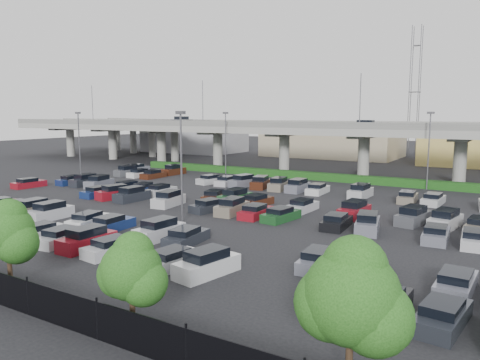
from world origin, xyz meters
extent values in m
plane|color=black|center=(0.00, 0.00, 0.00)|extent=(280.00, 280.00, 0.00)
cube|color=gray|center=(0.00, 32.00, 7.25)|extent=(150.00, 13.00, 1.10)
cube|color=#63645F|center=(0.00, 25.75, 8.30)|extent=(150.00, 0.50, 1.00)
cube|color=#63645F|center=(0.00, 38.25, 8.30)|extent=(150.00, 0.50, 1.00)
cylinder|color=gray|center=(-65.00, 32.00, 3.35)|extent=(1.80, 1.80, 6.70)
cube|color=#63645F|center=(-65.00, 32.00, 6.50)|extent=(2.60, 9.75, 0.50)
cylinder|color=gray|center=(-51.00, 32.00, 3.35)|extent=(1.80, 1.80, 6.70)
cube|color=#63645F|center=(-51.00, 32.00, 6.50)|extent=(2.60, 9.75, 0.50)
cylinder|color=gray|center=(-37.00, 32.00, 3.35)|extent=(1.80, 1.80, 6.70)
cube|color=#63645F|center=(-37.00, 32.00, 6.50)|extent=(2.60, 9.75, 0.50)
cylinder|color=gray|center=(-23.00, 32.00, 3.35)|extent=(1.80, 1.80, 6.70)
cube|color=#63645F|center=(-23.00, 32.00, 6.50)|extent=(2.60, 9.75, 0.50)
cylinder|color=gray|center=(-9.00, 32.00, 3.35)|extent=(1.80, 1.80, 6.70)
cube|color=#63645F|center=(-9.00, 32.00, 6.50)|extent=(2.60, 9.75, 0.50)
cylinder|color=gray|center=(5.00, 32.00, 3.35)|extent=(1.80, 1.80, 6.70)
cube|color=#63645F|center=(5.00, 32.00, 6.50)|extent=(2.60, 9.75, 0.50)
cylinder|color=gray|center=(19.00, 32.00, 3.35)|extent=(1.80, 1.80, 6.70)
cube|color=#63645F|center=(19.00, 32.00, 6.50)|extent=(2.60, 9.75, 0.50)
cube|color=#505157|center=(-34.00, 35.00, 8.32)|extent=(4.40, 1.82, 1.05)
cube|color=black|center=(-34.00, 35.00, 9.14)|extent=(2.60, 1.60, 0.65)
cube|color=#505157|center=(6.00, 29.00, 8.21)|extent=(4.40, 1.82, 0.82)
cube|color=black|center=(6.00, 29.00, 8.84)|extent=(2.30, 1.60, 0.50)
cylinder|color=#515056|center=(-50.00, 25.90, 11.80)|extent=(0.14, 0.14, 8.00)
cylinder|color=#515056|center=(-22.00, 25.90, 11.80)|extent=(0.14, 0.14, 8.00)
cylinder|color=#515056|center=(6.00, 25.90, 11.80)|extent=(0.14, 0.14, 8.00)
cube|color=gray|center=(-52.00, 43.00, 7.25)|extent=(50.93, 30.13, 1.10)
cube|color=#63645F|center=(-52.00, 43.00, 8.30)|extent=(47.34, 22.43, 1.00)
cylinder|color=gray|center=(-69.22, 51.03, 3.35)|extent=(1.60, 1.60, 6.70)
cylinder|color=gray|center=(-58.34, 45.96, 3.35)|extent=(1.60, 1.60, 6.70)
cylinder|color=gray|center=(-47.47, 40.89, 3.35)|extent=(1.60, 1.60, 6.70)
cylinder|color=gray|center=(-36.59, 35.82, 3.35)|extent=(1.60, 1.60, 6.70)
cube|color=#143C11|center=(0.00, 25.00, 0.55)|extent=(66.00, 1.60, 1.10)
cylinder|color=black|center=(6.00, -28.00, 1.00)|extent=(0.10, 0.10, 2.00)
cylinder|color=black|center=(11.00, -28.00, 1.00)|extent=(0.10, 0.10, 2.00)
cylinder|color=black|center=(16.00, -28.00, 1.00)|extent=(0.10, 0.10, 2.00)
cylinder|color=#332316|center=(2.00, -26.39, 0.99)|extent=(0.26, 0.26, 1.97)
sphere|color=#1B4412|center=(2.00, -26.39, 3.39)|extent=(3.07, 3.07, 3.07)
sphere|color=#1B4412|center=(2.71, -26.29, 2.85)|extent=(2.41, 2.41, 2.41)
sphere|color=#1B4412|center=(1.40, -26.47, 3.07)|extent=(2.41, 2.41, 2.41)
sphere|color=#1B4412|center=(2.04, -26.27, 4.27)|extent=(2.08, 2.08, 2.08)
cylinder|color=#332316|center=(12.00, -26.82, 0.90)|extent=(0.26, 0.26, 1.80)
sphere|color=#1B4412|center=(12.00, -26.82, 3.09)|extent=(2.79, 2.79, 2.79)
sphere|color=#1B4412|center=(12.65, -26.72, 2.59)|extent=(2.19, 2.19, 2.19)
sphere|color=#1B4412|center=(11.45, -26.90, 2.79)|extent=(2.19, 2.19, 2.19)
sphere|color=#1B4412|center=(12.04, -26.70, 3.89)|extent=(1.89, 1.89, 1.89)
sphere|color=#1B4412|center=(22.00, -26.38, 3.80)|extent=(3.43, 3.43, 3.43)
sphere|color=#1B4412|center=(22.80, -26.28, 3.19)|extent=(2.70, 2.70, 2.70)
sphere|color=#1B4412|center=(21.33, -26.46, 3.43)|extent=(2.70, 2.70, 2.70)
sphere|color=#1B4412|center=(22.04, -26.26, 4.78)|extent=(2.33, 2.33, 2.33)
cube|color=silver|center=(-6.25, -18.50, 0.41)|extent=(2.16, 4.53, 0.82)
cube|color=black|center=(-6.25, -18.70, 1.04)|extent=(1.78, 2.42, 0.50)
cube|color=silver|center=(-3.50, -18.50, 0.41)|extent=(2.27, 4.57, 0.82)
cube|color=black|center=(-3.50, -18.70, 1.04)|extent=(1.83, 2.46, 0.50)
cube|color=maroon|center=(-0.75, -18.50, 0.53)|extent=(1.88, 4.42, 1.05)
cube|color=black|center=(-0.75, -18.50, 1.34)|extent=(1.64, 2.62, 0.65)
cube|color=silver|center=(2.00, -18.50, 0.41)|extent=(2.30, 4.58, 0.82)
cube|color=black|center=(2.00, -18.70, 1.04)|extent=(1.85, 2.46, 0.50)
cube|color=silver|center=(7.50, -18.50, 0.41)|extent=(2.43, 4.61, 0.82)
cube|color=black|center=(7.50, -18.70, 1.04)|extent=(1.91, 2.51, 0.50)
cube|color=white|center=(10.25, -18.50, 0.53)|extent=(2.61, 4.66, 1.05)
cube|color=black|center=(10.25, -18.50, 1.34)|extent=(2.06, 2.85, 0.65)
cube|color=#1C5023|center=(18.50, -18.50, 0.41)|extent=(2.57, 4.65, 0.82)
cube|color=black|center=(18.50, -18.70, 1.04)|extent=(1.98, 2.55, 0.50)
cube|color=black|center=(21.25, -18.50, 0.41)|extent=(2.03, 4.48, 0.82)
cube|color=black|center=(21.25, -18.70, 1.04)|extent=(1.71, 2.38, 0.50)
cube|color=#252830|center=(24.00, -18.50, 0.41)|extent=(2.28, 4.57, 0.82)
cube|color=black|center=(24.00, -18.70, 1.04)|extent=(1.84, 2.46, 0.50)
cube|color=#452012|center=(-20.00, -13.50, 0.41)|extent=(2.25, 4.56, 0.82)
cube|color=#505157|center=(-17.25, -13.50, 0.41)|extent=(2.37, 4.60, 0.82)
cube|color=black|center=(-17.25, -13.70, 1.04)|extent=(1.88, 2.49, 0.50)
cube|color=gray|center=(-14.50, -13.50, 0.53)|extent=(1.99, 4.47, 1.05)
cube|color=black|center=(-14.50, -13.50, 1.34)|extent=(1.70, 2.66, 0.65)
cube|color=silver|center=(-11.75, -13.50, 0.53)|extent=(1.93, 4.45, 1.05)
cube|color=black|center=(-11.75, -13.50, 1.34)|extent=(1.67, 2.64, 0.65)
cube|color=white|center=(-6.25, -13.50, 0.41)|extent=(2.52, 4.64, 0.82)
cube|color=black|center=(-6.25, -13.70, 1.04)|extent=(1.96, 2.53, 0.50)
cube|color=navy|center=(-3.50, -13.50, 0.41)|extent=(1.99, 4.47, 0.82)
cube|color=black|center=(-3.50, -13.70, 1.04)|extent=(1.69, 2.36, 0.50)
cube|color=silver|center=(2.00, -13.50, 0.53)|extent=(2.14, 4.52, 1.05)
cube|color=black|center=(2.00, -13.50, 1.34)|extent=(1.79, 2.71, 0.65)
cube|color=#252830|center=(4.75, -13.50, 0.41)|extent=(2.26, 4.56, 0.82)
cube|color=black|center=(4.75, -13.70, 1.04)|extent=(1.83, 2.45, 0.50)
cube|color=slate|center=(15.75, -13.50, 0.41)|extent=(2.10, 4.51, 0.82)
cube|color=black|center=(15.75, -13.70, 1.04)|extent=(1.75, 2.40, 0.50)
cube|color=black|center=(18.50, -13.50, 0.41)|extent=(1.98, 4.46, 0.82)
cube|color=black|center=(18.50, -13.70, 1.04)|extent=(1.68, 2.36, 0.50)
cube|color=slate|center=(24.00, -13.50, 0.41)|extent=(1.97, 4.46, 0.82)
cube|color=black|center=(24.00, -13.70, 1.04)|extent=(1.68, 2.35, 0.50)
cube|color=maroon|center=(-31.00, -2.50, 0.41)|extent=(1.97, 4.46, 0.82)
cube|color=black|center=(-31.00, -2.70, 1.04)|extent=(1.68, 2.35, 0.50)
cube|color=navy|center=(-17.25, -2.50, 0.41)|extent=(1.96, 4.45, 0.82)
cube|color=black|center=(-17.25, -2.70, 1.04)|extent=(1.67, 2.35, 0.50)
cube|color=maroon|center=(-14.50, -2.50, 0.53)|extent=(2.78, 4.70, 1.05)
cube|color=black|center=(-14.50, -2.50, 1.34)|extent=(2.15, 2.90, 0.65)
cube|color=#252830|center=(-11.75, -2.50, 0.53)|extent=(1.97, 4.46, 1.05)
cube|color=black|center=(-11.75, -2.50, 1.34)|extent=(1.69, 2.65, 0.65)
cube|color=silver|center=(-6.25, -2.50, 0.53)|extent=(2.40, 4.61, 1.05)
cube|color=black|center=(-6.25, -2.50, 1.34)|extent=(1.94, 2.79, 0.65)
cube|color=#252830|center=(-0.75, -2.50, 0.41)|extent=(2.63, 4.67, 0.82)
cube|color=black|center=(-0.75, -2.70, 1.04)|extent=(2.01, 2.57, 0.50)
cube|color=gray|center=(2.00, -2.50, 0.53)|extent=(2.11, 4.51, 1.05)
cube|color=black|center=(2.00, -2.50, 1.34)|extent=(1.77, 2.70, 0.65)
cube|color=maroon|center=(4.75, -2.50, 0.41)|extent=(1.99, 4.47, 0.82)
cube|color=black|center=(4.75, -2.70, 1.04)|extent=(1.69, 2.36, 0.50)
cube|color=#1C5023|center=(7.50, -2.50, 0.41)|extent=(2.41, 4.61, 0.82)
cube|color=black|center=(7.50, -2.70, 1.04)|extent=(1.90, 2.50, 0.50)
cube|color=black|center=(13.00, -2.50, 0.41)|extent=(2.09, 4.51, 0.82)
cube|color=black|center=(13.00, -2.70, 1.04)|extent=(1.74, 2.40, 0.50)
cube|color=slate|center=(15.75, -2.50, 0.53)|extent=(2.67, 4.68, 1.05)
cube|color=black|center=(15.75, -2.50, 1.34)|extent=(2.10, 2.87, 0.65)
cube|color=slate|center=(21.25, -2.50, 0.41)|extent=(2.09, 4.50, 0.82)
cube|color=black|center=(21.25, -2.70, 1.04)|extent=(1.74, 2.39, 0.50)
cube|color=silver|center=(24.00, -2.50, 0.41)|extent=(2.14, 4.52, 0.82)
cube|color=black|center=(24.00, -2.70, 1.04)|extent=(1.77, 2.41, 0.50)
cube|color=navy|center=(-28.25, 2.50, 0.41)|extent=(2.14, 4.52, 0.82)
cube|color=black|center=(-28.25, 2.30, 1.04)|extent=(1.77, 2.41, 0.50)
cube|color=#252830|center=(-25.50, 2.50, 0.53)|extent=(1.89, 4.43, 1.05)
cube|color=black|center=(-25.50, 2.50, 1.34)|extent=(1.64, 2.62, 0.65)
cube|color=slate|center=(-22.75, 2.50, 0.53)|extent=(2.59, 4.66, 1.05)
cube|color=black|center=(-22.75, 2.50, 1.34)|extent=(2.05, 2.85, 0.65)
cube|color=navy|center=(-17.25, 2.50, 0.41)|extent=(2.18, 4.54, 0.82)
cube|color=black|center=(-17.25, 2.30, 1.04)|extent=(1.79, 2.42, 0.50)
cube|color=navy|center=(-14.50, 2.50, 0.41)|extent=(2.62, 4.67, 0.82)
cube|color=black|center=(-14.50, 2.30, 1.04)|extent=(2.01, 2.56, 0.50)
cube|color=silver|center=(-11.75, 2.50, 0.41)|extent=(1.86, 4.42, 0.82)
cube|color=black|center=(-11.75, 2.30, 1.04)|extent=(1.62, 2.31, 0.50)
cube|color=#452012|center=(-3.50, 2.50, 0.41)|extent=(2.82, 4.71, 0.82)
cube|color=black|center=(-3.50, 2.31, 1.04)|extent=(2.11, 2.62, 0.50)
cube|color=#1C5023|center=(-0.75, 2.50, 0.53)|extent=(2.16, 4.53, 1.05)
cube|color=black|center=(-0.75, 2.50, 1.34)|extent=(1.80, 2.72, 0.65)
cube|color=#452012|center=(2.00, 2.50, 0.41)|extent=(2.34, 4.59, 0.82)
cube|color=black|center=(2.00, 2.30, 1.04)|extent=(1.87, 2.48, 0.50)
cube|color=silver|center=(7.50, 2.50, 0.41)|extent=(2.02, 4.48, 0.82)
cube|color=black|center=(7.50, 2.30, 1.04)|extent=(1.70, 2.37, 0.50)
cube|color=maroon|center=(13.00, 2.50, 0.53)|extent=(2.17, 4.53, 1.05)
cube|color=black|center=(13.00, 2.50, 1.34)|extent=(1.81, 2.72, 0.65)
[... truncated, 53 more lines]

